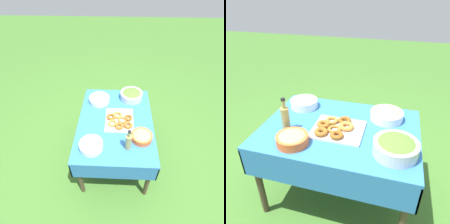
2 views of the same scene
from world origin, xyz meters
The scene contains 8 objects.
ground_plane centered at (0.00, 0.00, 0.00)m, with size 14.00×14.00×0.00m, color #3D6B28.
picnic_table centered at (0.00, 0.00, 0.61)m, with size 1.21×0.87×0.71m.
salad_bowl centered at (0.43, -0.20, 0.77)m, with size 0.30×0.30×0.11m.
pasta_bowl centered at (0.34, 0.22, 0.75)m, with size 0.27×0.27×0.09m.
donut_platter centered at (-0.01, -0.05, 0.73)m, with size 0.39×0.35×0.05m.
plate_stack centered at (-0.40, 0.24, 0.75)m, with size 0.24×0.24×0.07m.
olive_oil_bottle centered at (-0.38, -0.14, 0.81)m, with size 0.06×0.06×0.26m.
bread_bowl centered at (-0.26, -0.28, 0.75)m, with size 0.22×0.22×0.08m.
Camera 2 is at (0.37, -1.37, 1.66)m, focal length 35.00 mm.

